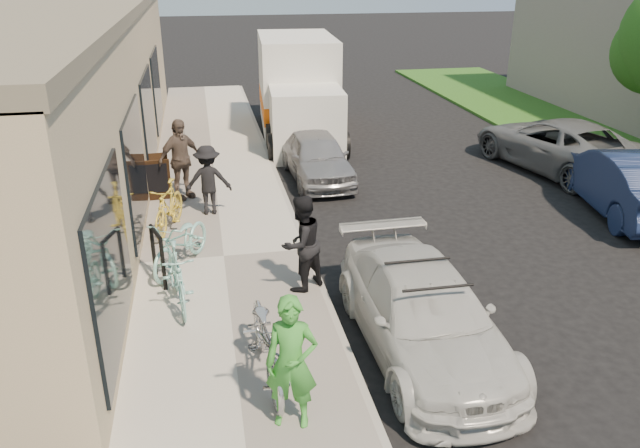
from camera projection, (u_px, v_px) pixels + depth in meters
ground at (372, 341)px, 9.14m from camera, size 120.00×120.00×0.00m
sidewalk at (224, 260)px, 11.48m from camera, size 3.00×34.00×0.15m
curb at (307, 253)px, 11.75m from camera, size 0.12×34.00×0.13m
storefront at (69, 101)px, 14.63m from camera, size 3.60×20.00×4.22m
bike_rack at (157, 251)px, 10.31m from camera, size 0.25×0.65×0.95m
sandwich_board at (156, 178)px, 13.99m from camera, size 0.66×0.67×0.99m
sedan_white at (423, 313)px, 8.72m from camera, size 1.78×4.23×1.26m
sedan_silver at (317, 157)px, 15.68m from camera, size 1.54×3.58×1.20m
moving_truck at (299, 93)px, 19.57m from camera, size 2.68×6.22×2.99m
far_car_blue at (625, 180)px, 13.63m from camera, size 2.27×4.56×1.44m
far_car_gray at (557, 144)px, 16.48m from camera, size 3.25×5.28×1.36m
tandem_bike at (268, 340)px, 7.92m from camera, size 0.84×2.13×1.10m
woman_rider at (292, 363)px, 7.02m from camera, size 0.68×0.54×1.65m
man_standing at (301, 243)px, 10.03m from camera, size 0.99×0.95×1.61m
cruiser_bike_a at (178, 277)px, 9.63m from camera, size 0.67×1.68×0.98m
cruiser_bike_b at (181, 243)px, 10.84m from camera, size 1.41×1.90×0.96m
cruiser_bike_c at (169, 207)px, 12.35m from camera, size 0.91×1.72×0.99m
bystander_a at (208, 180)px, 13.11m from camera, size 0.97×0.57×1.49m
bystander_b at (180, 159)px, 13.90m from camera, size 1.13×0.98×1.83m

